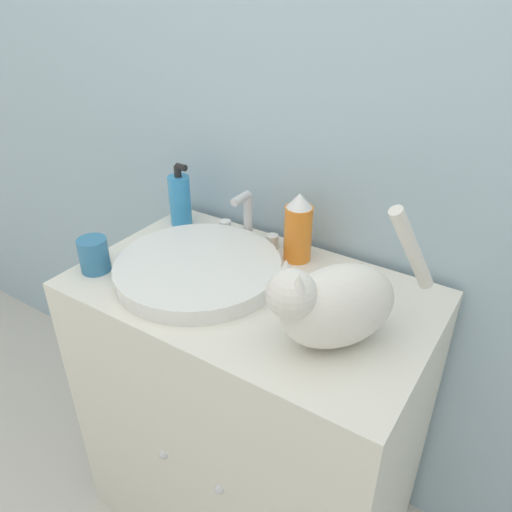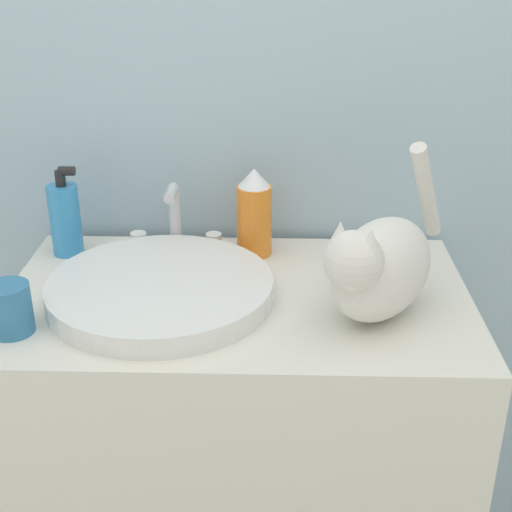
{
  "view_description": "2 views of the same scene",
  "coord_description": "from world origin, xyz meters",
  "px_view_note": "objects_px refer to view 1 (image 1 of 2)",
  "views": [
    {
      "loc": [
        0.53,
        -0.54,
        1.46
      ],
      "look_at": [
        0.04,
        0.22,
        0.93
      ],
      "focal_mm": 35.0,
      "sensor_mm": 36.0,
      "label": 1
    },
    {
      "loc": [
        0.07,
        -0.87,
        1.41
      ],
      "look_at": [
        0.03,
        0.2,
        0.91
      ],
      "focal_mm": 50.0,
      "sensor_mm": 36.0,
      "label": 2
    }
  ],
  "objects_px": {
    "cat": "(334,303)",
    "soap_bottle": "(180,199)",
    "spray_bottle": "(298,228)",
    "cup": "(94,255)"
  },
  "relations": [
    {
      "from": "cat",
      "to": "cup",
      "type": "xyz_separation_m",
      "value": [
        -0.59,
        -0.07,
        -0.05
      ]
    },
    {
      "from": "soap_bottle",
      "to": "cat",
      "type": "bearing_deg",
      "value": -22.16
    },
    {
      "from": "spray_bottle",
      "to": "cat",
      "type": "bearing_deg",
      "value": -49.28
    },
    {
      "from": "spray_bottle",
      "to": "cup",
      "type": "height_order",
      "value": "spray_bottle"
    },
    {
      "from": "soap_bottle",
      "to": "spray_bottle",
      "type": "height_order",
      "value": "soap_bottle"
    },
    {
      "from": "soap_bottle",
      "to": "spray_bottle",
      "type": "bearing_deg",
      "value": 1.27
    },
    {
      "from": "cat",
      "to": "soap_bottle",
      "type": "relative_size",
      "value": 1.84
    },
    {
      "from": "soap_bottle",
      "to": "spray_bottle",
      "type": "xyz_separation_m",
      "value": [
        0.37,
        0.01,
        0.01
      ]
    },
    {
      "from": "cat",
      "to": "soap_bottle",
      "type": "height_order",
      "value": "cat"
    },
    {
      "from": "cat",
      "to": "soap_bottle",
      "type": "xyz_separation_m",
      "value": [
        -0.58,
        0.24,
        -0.02
      ]
    }
  ]
}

